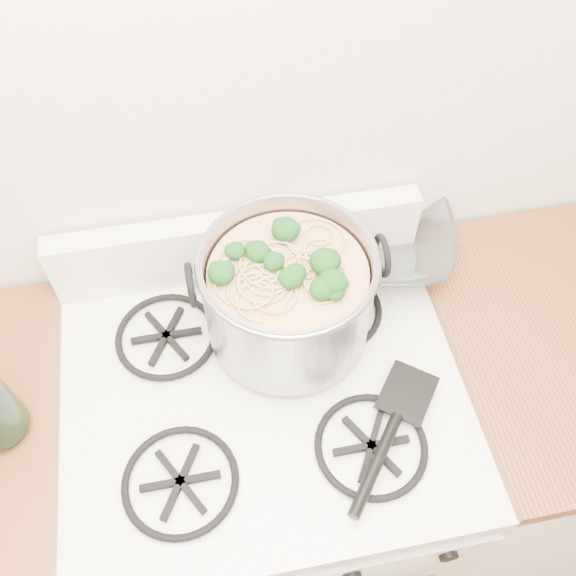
{
  "coord_description": "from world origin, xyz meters",
  "views": [
    {
      "loc": [
        -0.06,
        0.71,
        2.0
      ],
      "look_at": [
        0.07,
        1.39,
        1.05
      ],
      "focal_mm": 40.0,
      "sensor_mm": 36.0,
      "label": 1
    }
  ],
  "objects_px": {
    "stock_pot": "(288,295)",
    "spatula": "(408,391)",
    "gas_range": "(269,478)",
    "glass_bowl": "(380,245)"
  },
  "relations": [
    {
      "from": "gas_range",
      "to": "spatula",
      "type": "relative_size",
      "value": 2.98
    },
    {
      "from": "stock_pot",
      "to": "spatula",
      "type": "xyz_separation_m",
      "value": [
        0.19,
        -0.19,
        -0.09
      ]
    },
    {
      "from": "gas_range",
      "to": "stock_pot",
      "type": "xyz_separation_m",
      "value": [
        0.07,
        0.13,
        0.59
      ]
    },
    {
      "from": "gas_range",
      "to": "glass_bowl",
      "type": "relative_size",
      "value": 7.61
    },
    {
      "from": "stock_pot",
      "to": "gas_range",
      "type": "bearing_deg",
      "value": -119.62
    },
    {
      "from": "gas_range",
      "to": "stock_pot",
      "type": "distance_m",
      "value": 0.61
    },
    {
      "from": "gas_range",
      "to": "glass_bowl",
      "type": "distance_m",
      "value": 0.65
    },
    {
      "from": "spatula",
      "to": "stock_pot",
      "type": "bearing_deg",
      "value": 172.29
    },
    {
      "from": "glass_bowl",
      "to": "gas_range",
      "type": "bearing_deg",
      "value": -137.46
    },
    {
      "from": "glass_bowl",
      "to": "spatula",
      "type": "bearing_deg",
      "value": -97.36
    }
  ]
}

